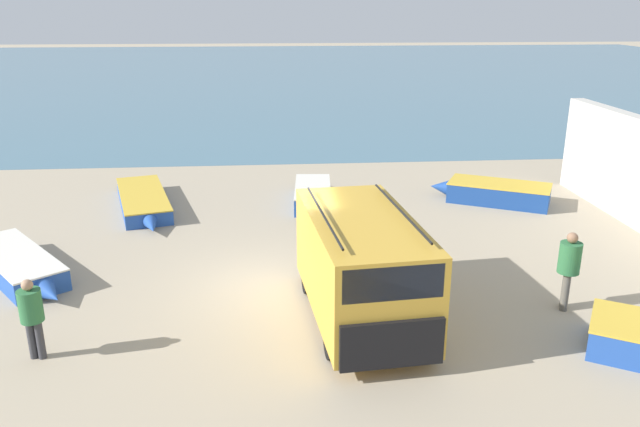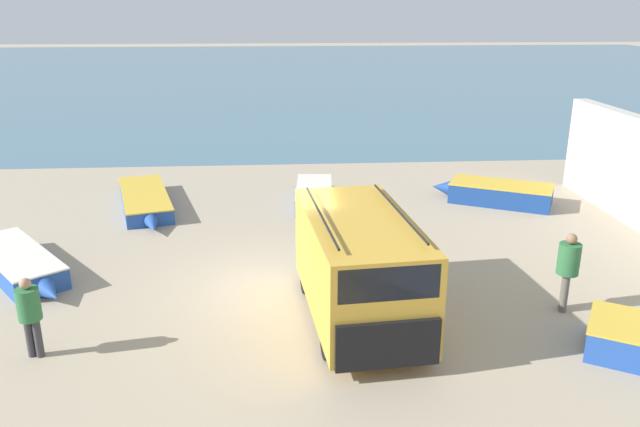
{
  "view_description": "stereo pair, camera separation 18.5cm",
  "coord_description": "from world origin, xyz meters",
  "px_view_note": "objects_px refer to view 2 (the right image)",
  "views": [
    {
      "loc": [
        -0.22,
        -14.05,
        6.52
      ],
      "look_at": [
        1.13,
        2.32,
        1.0
      ],
      "focal_mm": 35.0,
      "sensor_mm": 36.0,
      "label": 1
    },
    {
      "loc": [
        -0.04,
        -14.06,
        6.52
      ],
      "look_at": [
        1.13,
        2.32,
        1.0
      ],
      "focal_mm": 35.0,
      "sensor_mm": 36.0,
      "label": 2
    }
  ],
  "objects_px": {
    "parked_van": "(359,265)",
    "fishing_rowboat_2": "(19,264)",
    "fishing_rowboat_1": "(496,193)",
    "fishing_rowboat_4": "(314,193)",
    "fishing_rowboat_0": "(145,201)",
    "fisherman_1": "(29,310)",
    "fisherman_0": "(568,265)"
  },
  "relations": [
    {
      "from": "fishing_rowboat_2",
      "to": "fisherman_1",
      "type": "relative_size",
      "value": 2.57
    },
    {
      "from": "fishing_rowboat_2",
      "to": "fisherman_1",
      "type": "distance_m",
      "value": 4.48
    },
    {
      "from": "fishing_rowboat_1",
      "to": "fisherman_1",
      "type": "bearing_deg",
      "value": 64.06
    },
    {
      "from": "fisherman_0",
      "to": "parked_van",
      "type": "bearing_deg",
      "value": -154.1
    },
    {
      "from": "fishing_rowboat_0",
      "to": "fishing_rowboat_1",
      "type": "xyz_separation_m",
      "value": [
        12.0,
        -0.29,
        0.1
      ]
    },
    {
      "from": "fisherman_0",
      "to": "fisherman_1",
      "type": "relative_size",
      "value": 1.1
    },
    {
      "from": "fishing_rowboat_1",
      "to": "fishing_rowboat_2",
      "type": "height_order",
      "value": "fishing_rowboat_1"
    },
    {
      "from": "fishing_rowboat_1",
      "to": "fishing_rowboat_4",
      "type": "bearing_deg",
      "value": 22.34
    },
    {
      "from": "parked_van",
      "to": "fishing_rowboat_0",
      "type": "relative_size",
      "value": 0.9
    },
    {
      "from": "parked_van",
      "to": "fisherman_1",
      "type": "relative_size",
      "value": 3.03
    },
    {
      "from": "fishing_rowboat_1",
      "to": "fisherman_0",
      "type": "bearing_deg",
      "value": 108.97
    },
    {
      "from": "parked_van",
      "to": "fishing_rowboat_0",
      "type": "xyz_separation_m",
      "value": [
        -6.15,
        8.31,
        -1.03
      ]
    },
    {
      "from": "fishing_rowboat_0",
      "to": "fishing_rowboat_2",
      "type": "distance_m",
      "value": 5.75
    },
    {
      "from": "parked_van",
      "to": "fishing_rowboat_2",
      "type": "xyz_separation_m",
      "value": [
        -8.28,
        2.97,
        -1.0
      ]
    },
    {
      "from": "parked_van",
      "to": "fisherman_0",
      "type": "relative_size",
      "value": 2.76
    },
    {
      "from": "fishing_rowboat_1",
      "to": "fisherman_0",
      "type": "height_order",
      "value": "fisherman_0"
    },
    {
      "from": "fisherman_0",
      "to": "fishing_rowboat_4",
      "type": "bearing_deg",
      "value": 145.49
    },
    {
      "from": "fishing_rowboat_0",
      "to": "fishing_rowboat_1",
      "type": "relative_size",
      "value": 1.35
    },
    {
      "from": "parked_van",
      "to": "fishing_rowboat_2",
      "type": "distance_m",
      "value": 8.85
    },
    {
      "from": "fishing_rowboat_1",
      "to": "fishing_rowboat_0",
      "type": "bearing_deg",
      "value": 26.23
    },
    {
      "from": "fishing_rowboat_1",
      "to": "fishing_rowboat_2",
      "type": "relative_size",
      "value": 0.96
    },
    {
      "from": "fishing_rowboat_2",
      "to": "fisherman_1",
      "type": "xyz_separation_m",
      "value": [
        1.82,
        -4.04,
        0.71
      ]
    },
    {
      "from": "parked_van",
      "to": "fisherman_1",
      "type": "xyz_separation_m",
      "value": [
        -6.46,
        -1.07,
        -0.29
      ]
    },
    {
      "from": "fishing_rowboat_0",
      "to": "fisherman_1",
      "type": "relative_size",
      "value": 3.35
    },
    {
      "from": "fishing_rowboat_2",
      "to": "fisherman_1",
      "type": "bearing_deg",
      "value": -13.66
    },
    {
      "from": "fishing_rowboat_4",
      "to": "fishing_rowboat_1",
      "type": "bearing_deg",
      "value": -91.06
    },
    {
      "from": "fishing_rowboat_0",
      "to": "fishing_rowboat_1",
      "type": "distance_m",
      "value": 12.0
    },
    {
      "from": "fisherman_1",
      "to": "fishing_rowboat_2",
      "type": "bearing_deg",
      "value": 32.45
    },
    {
      "from": "fishing_rowboat_4",
      "to": "fisherman_1",
      "type": "bearing_deg",
      "value": 152.21
    },
    {
      "from": "fishing_rowboat_2",
      "to": "fisherman_0",
      "type": "relative_size",
      "value": 2.34
    },
    {
      "from": "fishing_rowboat_1",
      "to": "fisherman_1",
      "type": "relative_size",
      "value": 2.48
    },
    {
      "from": "fishing_rowboat_2",
      "to": "fishing_rowboat_0",
      "type": "bearing_deg",
      "value": 120.42
    }
  ]
}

